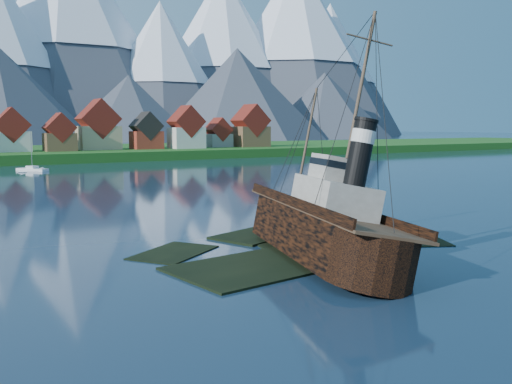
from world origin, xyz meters
TOP-DOWN VIEW (x-y plane):
  - ground at (0.00, 0.00)m, footprint 1400.00×1400.00m
  - shoal at (1.78, 2.15)m, footprint 31.71×21.24m
  - shore_bank at (0.00, 170.00)m, footprint 600.00×80.00m
  - seawall at (0.00, 132.00)m, footprint 600.00×2.50m
  - tugboat_wreck at (0.81, -0.84)m, footprint 6.44×27.75m
  - sailboat_e at (-3.47, 109.62)m, footprint 6.82×8.76m

SIDE VIEW (x-z plane):
  - shoal at x=1.78m, z-range -0.92..0.22m
  - ground at x=0.00m, z-range 0.00..0.00m
  - shore_bank at x=0.00m, z-range -1.60..1.60m
  - seawall at x=0.00m, z-range -1.00..1.00m
  - sailboat_e at x=-3.47m, z-range -4.99..5.45m
  - tugboat_wreck at x=0.81m, z-range -8.22..13.77m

